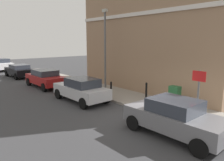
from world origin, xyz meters
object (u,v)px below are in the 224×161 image
(lamppost, at_px, (105,46))
(bollard_near_cabinet, at_px, (146,90))
(car_silver, at_px, (81,89))
(street_sign, at_px, (198,89))
(car_white, at_px, (2,64))
(car_red, at_px, (45,78))
(car_grey, at_px, (175,117))
(car_black, at_px, (19,70))
(bollard_far_kerb, at_px, (111,89))
(utility_cabinet, at_px, (174,98))

(lamppost, bearing_deg, bollard_near_cabinet, -89.97)
(lamppost, bearing_deg, car_silver, -156.04)
(car_silver, height_order, street_sign, street_sign)
(car_white, xyz_separation_m, bollard_near_cabinet, (2.88, -21.05, -0.07))
(car_red, xyz_separation_m, car_white, (0.00, 13.00, 0.03))
(car_silver, distance_m, car_white, 18.41)
(car_grey, distance_m, car_silver, 6.50)
(car_grey, distance_m, street_sign, 1.83)
(car_white, distance_m, bollard_near_cabinet, 21.24)
(car_black, height_order, bollard_far_kerb, car_black)
(car_red, relative_size, car_black, 1.01)
(lamppost, bearing_deg, car_red, 125.19)
(car_black, height_order, bollard_near_cabinet, car_black)
(car_red, bearing_deg, car_grey, 179.18)
(car_red, height_order, bollard_near_cabinet, car_red)
(street_sign, bearing_deg, lamppost, 80.69)
(car_grey, xyz_separation_m, car_silver, (-0.07, 6.50, -0.00))
(car_silver, distance_m, street_sign, 6.83)
(car_silver, height_order, bollard_near_cabinet, car_silver)
(utility_cabinet, relative_size, bollard_far_kerb, 1.11)
(car_black, relative_size, utility_cabinet, 3.51)
(car_silver, relative_size, lamppost, 0.70)
(street_sign, height_order, lamppost, lamppost)
(car_black, bearing_deg, car_silver, 178.65)
(car_black, bearing_deg, car_white, -0.88)
(utility_cabinet, xyz_separation_m, lamppost, (0.10, 5.99, 2.62))
(car_red, height_order, car_black, car_red)
(bollard_far_kerb, bearing_deg, car_black, 96.37)
(street_sign, bearing_deg, car_black, 94.92)
(car_black, distance_m, bollard_near_cabinet, 14.74)
(car_grey, xyz_separation_m, bollard_near_cabinet, (2.89, 3.86, -0.05))
(car_grey, xyz_separation_m, car_red, (-0.00, 11.91, -0.01))
(car_red, bearing_deg, car_white, -0.84)
(utility_cabinet, xyz_separation_m, bollard_far_kerb, (-1.34, 3.65, 0.02))
(street_sign, bearing_deg, bollard_far_kerb, 91.51)
(car_silver, height_order, car_red, car_silver)
(car_white, height_order, utility_cabinet, car_white)
(car_white, xyz_separation_m, bollard_far_kerb, (1.44, -19.43, -0.07))
(car_white, height_order, bollard_far_kerb, car_white)
(utility_cabinet, relative_size, street_sign, 0.50)
(car_black, bearing_deg, street_sign, -176.03)
(bollard_far_kerb, distance_m, street_sign, 5.62)
(bollard_far_kerb, xyz_separation_m, lamppost, (1.44, 2.34, 2.60))
(car_grey, bearing_deg, car_red, -0.58)
(car_grey, height_order, utility_cabinet, car_grey)
(car_red, xyz_separation_m, utility_cabinet, (2.79, -10.08, -0.06))
(car_black, distance_m, street_sign, 18.48)
(car_silver, bearing_deg, car_red, -1.51)
(car_black, distance_m, lamppost, 11.20)
(car_silver, bearing_deg, bollard_near_cabinet, -132.52)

